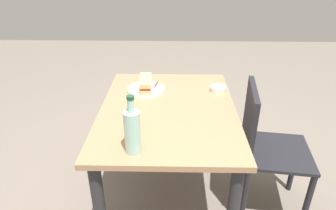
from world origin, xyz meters
TOP-DOWN VIEW (x-y plane):
  - ground_plane at (0.00, 0.00)m, footprint 8.00×8.00m
  - dining_table at (0.00, 0.00)m, footprint 1.03×0.77m
  - chair_far at (-0.01, 0.58)m, footprint 0.45×0.45m
  - plate_near at (-0.23, -0.15)m, footprint 0.24×0.24m
  - baguette_sandwich_near at (-0.23, -0.15)m, footprint 0.21×0.08m
  - knife_near at (-0.25, -0.09)m, footprint 0.18×0.04m
  - water_bottle at (0.41, -0.15)m, footprint 0.07×0.07m
  - beer_glass at (0.27, -0.16)m, footprint 0.07×0.07m
  - olive_bowl at (-0.24, 0.31)m, footprint 0.10×0.10m

SIDE VIEW (x-z plane):
  - ground_plane at x=0.00m, z-range 0.00..0.00m
  - chair_far at x=-0.01m, z-range 0.06..0.92m
  - dining_table at x=0.00m, z-range 0.24..0.98m
  - plate_near at x=-0.23m, z-range 0.74..0.75m
  - olive_bowl at x=-0.24m, z-range 0.74..0.77m
  - knife_near at x=-0.25m, z-range 0.75..0.76m
  - baguette_sandwich_near at x=-0.23m, z-range 0.75..0.82m
  - beer_glass at x=0.27m, z-range 0.74..0.87m
  - water_bottle at x=0.41m, z-range 0.71..0.98m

